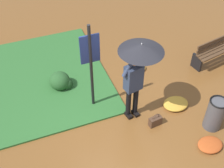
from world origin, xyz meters
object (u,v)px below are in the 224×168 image
Objects in this scene: park_bench at (216,51)px; handbag at (155,121)px; person_with_umbrella at (138,63)px; trash_bin at (215,114)px; info_sign_post at (91,59)px.

handbag is at bearing -151.15° from park_bench.
handbag is at bearing -59.02° from person_with_umbrella.
person_with_umbrella is at bearing -162.10° from park_bench.
trash_bin reaches higher than park_bench.
info_sign_post reaches higher than handbag.
person_with_umbrella reaches higher than trash_bin.
person_with_umbrella is 3.33m from park_bench.
park_bench reaches higher than handbag.
trash_bin reaches higher than handbag.
trash_bin is at bearing -35.11° from info_sign_post.
person_with_umbrella is 1.05m from info_sign_post.
info_sign_post reaches higher than trash_bin.
info_sign_post is 6.22× the size of handbag.
handbag is (1.14, -1.14, -1.32)m from info_sign_post.
info_sign_post is at bearing 142.72° from person_with_umbrella.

